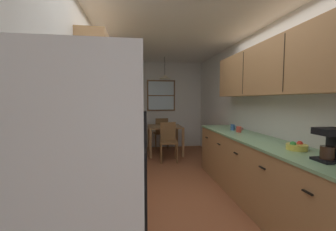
{
  "coord_description": "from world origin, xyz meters",
  "views": [
    {
      "loc": [
        -0.65,
        -2.64,
        1.44
      ],
      "look_at": [
        -0.09,
        1.13,
        1.15
      ],
      "focal_mm": 22.36,
      "sensor_mm": 36.0,
      "label": 1
    }
  ],
  "objects_px": {
    "microwave_over_range": "(89,75)",
    "coffee_maker": "(333,144)",
    "stove_range": "(104,195)",
    "dining_chair_far": "(161,131)",
    "mug_spare": "(239,129)",
    "dining_chair_near": "(168,139)",
    "dining_table": "(165,130)",
    "trash_bin": "(135,150)",
    "mug_by_coffeemaker": "(233,127)",
    "refrigerator": "(91,187)",
    "storage_canister": "(108,137)",
    "fruit_bowl": "(297,146)"
  },
  "relations": [
    {
      "from": "mug_spare",
      "to": "microwave_over_range",
      "type": "bearing_deg",
      "value": -152.64
    },
    {
      "from": "trash_bin",
      "to": "microwave_over_range",
      "type": "bearing_deg",
      "value": -99.0
    },
    {
      "from": "mug_spare",
      "to": "mug_by_coffeemaker",
      "type": "bearing_deg",
      "value": 90.24
    },
    {
      "from": "dining_chair_near",
      "to": "trash_bin",
      "type": "relative_size",
      "value": 1.52
    },
    {
      "from": "trash_bin",
      "to": "mug_by_coffeemaker",
      "type": "distance_m",
      "value": 2.22
    },
    {
      "from": "dining_table",
      "to": "trash_bin",
      "type": "relative_size",
      "value": 1.47
    },
    {
      "from": "dining_chair_near",
      "to": "mug_spare",
      "type": "distance_m",
      "value": 1.9
    },
    {
      "from": "dining_table",
      "to": "dining_chair_far",
      "type": "bearing_deg",
      "value": 92.81
    },
    {
      "from": "stove_range",
      "to": "dining_chair_near",
      "type": "relative_size",
      "value": 1.22
    },
    {
      "from": "trash_bin",
      "to": "mug_spare",
      "type": "bearing_deg",
      "value": -40.68
    },
    {
      "from": "dining_chair_far",
      "to": "mug_by_coffeemaker",
      "type": "height_order",
      "value": "mug_by_coffeemaker"
    },
    {
      "from": "stove_range",
      "to": "dining_table",
      "type": "bearing_deg",
      "value": 72.21
    },
    {
      "from": "stove_range",
      "to": "trash_bin",
      "type": "bearing_deg",
      "value": 83.48
    },
    {
      "from": "microwave_over_range",
      "to": "dining_table",
      "type": "bearing_deg",
      "value": 70.46
    },
    {
      "from": "refrigerator",
      "to": "mug_by_coffeemaker",
      "type": "height_order",
      "value": "refrigerator"
    },
    {
      "from": "dining_chair_near",
      "to": "coffee_maker",
      "type": "height_order",
      "value": "coffee_maker"
    },
    {
      "from": "dining_chair_near",
      "to": "stove_range",
      "type": "bearing_deg",
      "value": -111.63
    },
    {
      "from": "stove_range",
      "to": "fruit_bowl",
      "type": "xyz_separation_m",
      "value": [
        2.04,
        -0.14,
        0.47
      ]
    },
    {
      "from": "microwave_over_range",
      "to": "coffee_maker",
      "type": "bearing_deg",
      "value": -14.71
    },
    {
      "from": "dining_chair_near",
      "to": "mug_by_coffeemaker",
      "type": "xyz_separation_m",
      "value": [
        0.94,
        -1.36,
        0.45
      ]
    },
    {
      "from": "stove_range",
      "to": "mug_by_coffeemaker",
      "type": "bearing_deg",
      "value": 33.38
    },
    {
      "from": "dining_chair_far",
      "to": "mug_spare",
      "type": "relative_size",
      "value": 7.51
    },
    {
      "from": "trash_bin",
      "to": "dining_chair_far",
      "type": "bearing_deg",
      "value": 61.83
    },
    {
      "from": "storage_canister",
      "to": "coffee_maker",
      "type": "relative_size",
      "value": 0.65
    },
    {
      "from": "microwave_over_range",
      "to": "dining_chair_near",
      "type": "relative_size",
      "value": 0.67
    },
    {
      "from": "dining_table",
      "to": "dining_chair_near",
      "type": "xyz_separation_m",
      "value": [
        0.0,
        -0.63,
        -0.12
      ]
    },
    {
      "from": "microwave_over_range",
      "to": "stove_range",
      "type": "bearing_deg",
      "value": -0.03
    },
    {
      "from": "mug_by_coffeemaker",
      "to": "fruit_bowl",
      "type": "distance_m",
      "value": 1.46
    },
    {
      "from": "mug_spare",
      "to": "fruit_bowl",
      "type": "relative_size",
      "value": 0.57
    },
    {
      "from": "dining_chair_far",
      "to": "fruit_bowl",
      "type": "distance_m",
      "value": 4.24
    },
    {
      "from": "storage_canister",
      "to": "dining_table",
      "type": "bearing_deg",
      "value": 69.62
    },
    {
      "from": "dining_chair_near",
      "to": "mug_by_coffeemaker",
      "type": "distance_m",
      "value": 1.72
    },
    {
      "from": "stove_range",
      "to": "microwave_over_range",
      "type": "bearing_deg",
      "value": 179.97
    },
    {
      "from": "refrigerator",
      "to": "dining_table",
      "type": "relative_size",
      "value": 1.99
    },
    {
      "from": "dining_chair_near",
      "to": "mug_spare",
      "type": "bearing_deg",
      "value": -59.26
    },
    {
      "from": "refrigerator",
      "to": "trash_bin",
      "type": "relative_size",
      "value": 2.92
    },
    {
      "from": "storage_canister",
      "to": "mug_spare",
      "type": "bearing_deg",
      "value": 18.13
    },
    {
      "from": "refrigerator",
      "to": "dining_chair_near",
      "type": "bearing_deg",
      "value": 73.2
    },
    {
      "from": "dining_chair_far",
      "to": "mug_by_coffeemaker",
      "type": "distance_m",
      "value": 2.84
    },
    {
      "from": "refrigerator",
      "to": "coffee_maker",
      "type": "xyz_separation_m",
      "value": [
        1.99,
        0.16,
        0.19
      ]
    },
    {
      "from": "mug_by_coffeemaker",
      "to": "stove_range",
      "type": "bearing_deg",
      "value": -146.62
    },
    {
      "from": "dining_table",
      "to": "coffee_maker",
      "type": "xyz_separation_m",
      "value": [
        0.96,
        -3.89,
        0.43
      ]
    },
    {
      "from": "coffee_maker",
      "to": "trash_bin",
      "type": "bearing_deg",
      "value": 118.93
    },
    {
      "from": "stove_range",
      "to": "dining_chair_far",
      "type": "height_order",
      "value": "stove_range"
    },
    {
      "from": "dining_chair_near",
      "to": "mug_spare",
      "type": "relative_size",
      "value": 7.51
    },
    {
      "from": "refrigerator",
      "to": "stove_range",
      "type": "xyz_separation_m",
      "value": [
        -0.04,
        0.73,
        -0.39
      ]
    },
    {
      "from": "trash_bin",
      "to": "mug_by_coffeemaker",
      "type": "relative_size",
      "value": 5.39
    },
    {
      "from": "trash_bin",
      "to": "coffee_maker",
      "type": "height_order",
      "value": "coffee_maker"
    },
    {
      "from": "microwave_over_range",
      "to": "mug_by_coffeemaker",
      "type": "distance_m",
      "value": 2.61
    },
    {
      "from": "refrigerator",
      "to": "dining_chair_far",
      "type": "relative_size",
      "value": 1.92
    }
  ]
}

